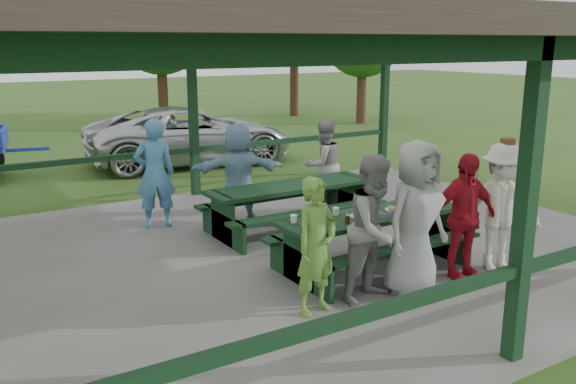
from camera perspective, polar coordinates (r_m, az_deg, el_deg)
ground at (r=9.08m, az=1.00°, el=-5.79°), size 90.00×90.00×0.00m
concrete_slab at (r=9.06m, az=1.00°, el=-5.49°), size 10.00×8.00×0.10m
pavilion_structure at (r=8.55m, az=1.09°, el=14.64°), size 10.60×8.60×3.24m
picnic_table_near at (r=8.19m, az=7.83°, el=-3.88°), size 2.62×1.39×0.75m
picnic_table_far at (r=9.74m, az=0.32°, el=-0.84°), size 2.78×1.39×0.75m
table_setting at (r=8.06m, az=7.15°, el=-1.87°), size 2.38×0.45×0.10m
contestant_green at (r=6.71m, az=2.66°, el=-5.09°), size 0.62×0.47×1.55m
contestant_grey_left at (r=7.11m, az=8.22°, el=-3.37°), size 0.96×0.81×1.73m
contestant_grey_mid at (r=7.33m, az=11.88°, el=-2.43°), size 0.98×0.71×1.87m
contestant_red at (r=8.00m, az=16.10°, el=-2.21°), size 1.00×0.54×1.62m
contestant_white_fedora at (r=8.41m, az=19.39°, el=-1.36°), size 1.25×0.97×1.77m
spectator_lblue at (r=10.18m, az=-4.68°, el=1.86°), size 1.64×1.02×1.69m
spectator_blue at (r=10.03m, az=-12.36°, el=1.69°), size 0.73×0.55×1.78m
spectator_grey at (r=10.95m, az=3.33°, el=2.55°), size 0.80×0.63×1.62m
pickup_truck at (r=15.84m, az=-9.05°, el=5.28°), size 5.51×2.97×1.47m
tree_mid at (r=22.81m, az=-11.92°, el=14.82°), size 3.35×3.35×5.24m
tree_right at (r=23.68m, az=7.03°, el=14.28°), size 3.09×3.09×4.83m
tree_far_right at (r=25.96m, az=0.59°, el=16.82°), size 4.15×4.15×6.48m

